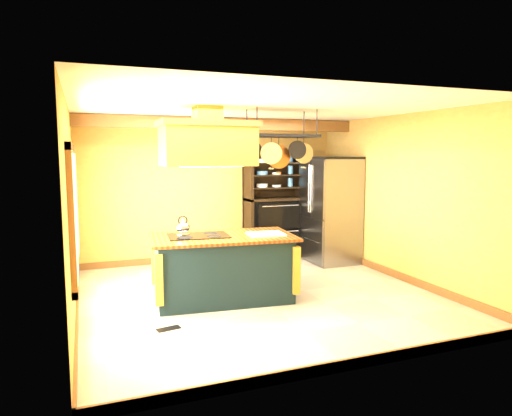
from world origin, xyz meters
TOP-DOWN VIEW (x-y plane):
  - floor at (0.00, 0.00)m, footprint 5.00×5.00m
  - ceiling at (0.00, 0.00)m, footprint 5.00×5.00m
  - wall_back at (0.00, 2.50)m, footprint 5.00×0.02m
  - wall_front at (0.00, -2.50)m, footprint 5.00×0.02m
  - wall_left at (-2.50, 0.00)m, footprint 0.02×5.00m
  - wall_right at (2.50, 0.00)m, footprint 0.02×5.00m
  - ceiling_beam at (0.00, 1.70)m, footprint 5.00×0.15m
  - window_near at (-2.47, -0.80)m, footprint 0.06×1.06m
  - window_far at (-2.47, 0.60)m, footprint 0.06×1.06m
  - kitchen_island at (-0.54, 0.03)m, footprint 2.10×1.30m
  - range_hood at (-0.74, 0.03)m, footprint 1.32×0.74m
  - pot_rack at (0.37, 0.04)m, footprint 1.10×0.51m
  - refrigerator at (2.06, 1.53)m, footprint 0.85×1.01m
  - hutch at (1.20, 2.27)m, footprint 1.18×0.54m
  - floor_register at (-1.47, -0.83)m, footprint 0.30×0.17m

SIDE VIEW (x-z plane):
  - floor at x=0.00m, z-range 0.00..0.00m
  - floor_register at x=-1.47m, z-range 0.00..0.01m
  - kitchen_island at x=-0.54m, z-range -0.09..1.02m
  - hutch at x=1.20m, z-range -0.22..1.86m
  - refrigerator at x=2.06m, z-range -0.02..1.95m
  - wall_back at x=0.00m, z-range 0.00..2.70m
  - wall_front at x=0.00m, z-range 0.00..2.70m
  - wall_left at x=-2.50m, z-range 0.00..2.70m
  - wall_right at x=2.50m, z-range 0.00..2.70m
  - window_near at x=-2.47m, z-range 0.62..2.18m
  - window_far at x=-2.47m, z-range 0.62..2.18m
  - pot_rack at x=0.37m, z-range 1.79..2.64m
  - range_hood at x=-0.74m, z-range 1.83..2.63m
  - ceiling_beam at x=0.00m, z-range 2.49..2.69m
  - ceiling at x=0.00m, z-range 2.70..2.70m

